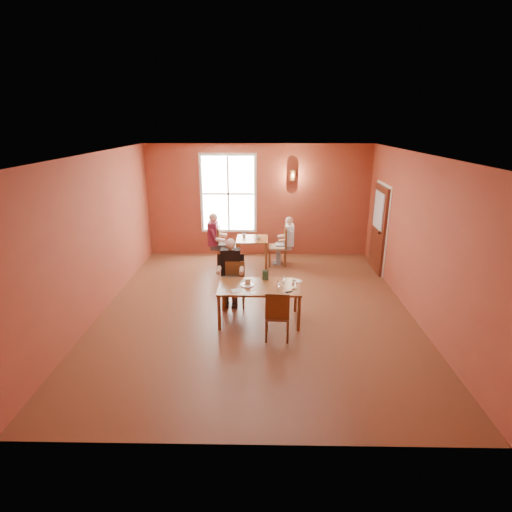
{
  "coord_description": "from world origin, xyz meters",
  "views": [
    {
      "loc": [
        0.13,
        -7.16,
        3.55
      ],
      "look_at": [
        0.0,
        0.2,
        1.05
      ],
      "focal_mm": 28.0,
      "sensor_mm": 36.0,
      "label": 1
    }
  ],
  "objects_px": {
    "chair_diner_white": "(277,246)",
    "chair_empty": "(277,314)",
    "second_table": "(252,252)",
    "main_table": "(259,303)",
    "chair_diner_main": "(235,285)",
    "diner_main": "(234,276)",
    "diner_maroon": "(226,240)",
    "chair_diner_maroon": "(227,246)",
    "diner_white": "(279,242)"
  },
  "relations": [
    {
      "from": "chair_diner_white",
      "to": "chair_empty",
      "type": "bearing_deg",
      "value": 178.11
    },
    {
      "from": "chair_empty",
      "to": "second_table",
      "type": "height_order",
      "value": "chair_empty"
    },
    {
      "from": "main_table",
      "to": "chair_diner_main",
      "type": "relative_size",
      "value": 1.69
    },
    {
      "from": "diner_main",
      "to": "diner_maroon",
      "type": "bearing_deg",
      "value": -80.89
    },
    {
      "from": "main_table",
      "to": "diner_maroon",
      "type": "distance_m",
      "value": 3.22
    },
    {
      "from": "chair_empty",
      "to": "chair_diner_main",
      "type": "bearing_deg",
      "value": 125.52
    },
    {
      "from": "chair_diner_maroon",
      "to": "diner_maroon",
      "type": "xyz_separation_m",
      "value": [
        -0.03,
        0.0,
        0.16
      ]
    },
    {
      "from": "chair_empty",
      "to": "chair_diner_maroon",
      "type": "distance_m",
      "value": 3.88
    },
    {
      "from": "diner_main",
      "to": "diner_white",
      "type": "bearing_deg",
      "value": -111.48
    },
    {
      "from": "chair_empty",
      "to": "chair_diner_maroon",
      "type": "relative_size",
      "value": 0.9
    },
    {
      "from": "diner_white",
      "to": "chair_diner_main",
      "type": "bearing_deg",
      "value": 158.28
    },
    {
      "from": "diner_main",
      "to": "diner_maroon",
      "type": "height_order",
      "value": "diner_maroon"
    },
    {
      "from": "second_table",
      "to": "chair_diner_maroon",
      "type": "bearing_deg",
      "value": 180.0
    },
    {
      "from": "diner_white",
      "to": "diner_maroon",
      "type": "distance_m",
      "value": 1.36
    },
    {
      "from": "chair_diner_main",
      "to": "chair_diner_maroon",
      "type": "xyz_separation_m",
      "value": [
        -0.36,
        2.43,
        0.06
      ]
    },
    {
      "from": "chair_empty",
      "to": "chair_diner_white",
      "type": "distance_m",
      "value": 3.7
    },
    {
      "from": "chair_empty",
      "to": "diner_maroon",
      "type": "bearing_deg",
      "value": 110.99
    },
    {
      "from": "diner_main",
      "to": "chair_empty",
      "type": "distance_m",
      "value": 1.5
    },
    {
      "from": "chair_diner_main",
      "to": "diner_main",
      "type": "height_order",
      "value": "diner_main"
    },
    {
      "from": "chair_diner_white",
      "to": "chair_diner_maroon",
      "type": "height_order",
      "value": "chair_diner_white"
    },
    {
      "from": "chair_diner_white",
      "to": "diner_maroon",
      "type": "height_order",
      "value": "diner_maroon"
    },
    {
      "from": "main_table",
      "to": "chair_diner_main",
      "type": "distance_m",
      "value": 0.83
    },
    {
      "from": "chair_empty",
      "to": "diner_maroon",
      "type": "relative_size",
      "value": 0.68
    },
    {
      "from": "diner_main",
      "to": "chair_empty",
      "type": "height_order",
      "value": "diner_main"
    },
    {
      "from": "main_table",
      "to": "diner_main",
      "type": "relative_size",
      "value": 1.16
    },
    {
      "from": "diner_main",
      "to": "chair_empty",
      "type": "bearing_deg",
      "value": 123.25
    },
    {
      "from": "diner_maroon",
      "to": "diner_main",
      "type": "bearing_deg",
      "value": 9.11
    },
    {
      "from": "main_table",
      "to": "chair_diner_white",
      "type": "height_order",
      "value": "chair_diner_white"
    },
    {
      "from": "diner_maroon",
      "to": "chair_diner_maroon",
      "type": "bearing_deg",
      "value": 90.0
    },
    {
      "from": "second_table",
      "to": "diner_white",
      "type": "height_order",
      "value": "diner_white"
    },
    {
      "from": "main_table",
      "to": "second_table",
      "type": "xyz_separation_m",
      "value": [
        -0.21,
        3.08,
        0.0
      ]
    },
    {
      "from": "main_table",
      "to": "chair_empty",
      "type": "xyz_separation_m",
      "value": [
        0.31,
        -0.62,
        0.1
      ]
    },
    {
      "from": "chair_diner_main",
      "to": "chair_diner_white",
      "type": "xyz_separation_m",
      "value": [
        0.94,
        2.43,
        0.06
      ]
    },
    {
      "from": "diner_main",
      "to": "chair_diner_maroon",
      "type": "relative_size",
      "value": 1.28
    },
    {
      "from": "second_table",
      "to": "chair_diner_white",
      "type": "height_order",
      "value": "chair_diner_white"
    },
    {
      "from": "chair_empty",
      "to": "diner_white",
      "type": "distance_m",
      "value": 3.7
    },
    {
      "from": "chair_diner_white",
      "to": "chair_diner_main",
      "type": "bearing_deg",
      "value": 158.89
    },
    {
      "from": "chair_diner_main",
      "to": "chair_empty",
      "type": "relative_size",
      "value": 0.97
    },
    {
      "from": "chair_empty",
      "to": "second_table",
      "type": "bearing_deg",
      "value": 101.02
    },
    {
      "from": "diner_white",
      "to": "diner_maroon",
      "type": "bearing_deg",
      "value": 90.0
    },
    {
      "from": "chair_diner_white",
      "to": "diner_white",
      "type": "height_order",
      "value": "diner_white"
    },
    {
      "from": "chair_diner_main",
      "to": "diner_maroon",
      "type": "bearing_deg",
      "value": -80.78
    },
    {
      "from": "main_table",
      "to": "chair_diner_maroon",
      "type": "height_order",
      "value": "chair_diner_maroon"
    },
    {
      "from": "chair_diner_main",
      "to": "chair_diner_maroon",
      "type": "relative_size",
      "value": 0.87
    },
    {
      "from": "chair_diner_main",
      "to": "diner_main",
      "type": "distance_m",
      "value": 0.2
    },
    {
      "from": "diner_maroon",
      "to": "chair_empty",
      "type": "bearing_deg",
      "value": 18.09
    },
    {
      "from": "chair_empty",
      "to": "diner_white",
      "type": "bearing_deg",
      "value": 90.54
    },
    {
      "from": "chair_diner_main",
      "to": "chair_diner_maroon",
      "type": "height_order",
      "value": "chair_diner_maroon"
    },
    {
      "from": "chair_diner_maroon",
      "to": "diner_maroon",
      "type": "distance_m",
      "value": 0.16
    },
    {
      "from": "diner_main",
      "to": "diner_white",
      "type": "relative_size",
      "value": 1.06
    }
  ]
}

